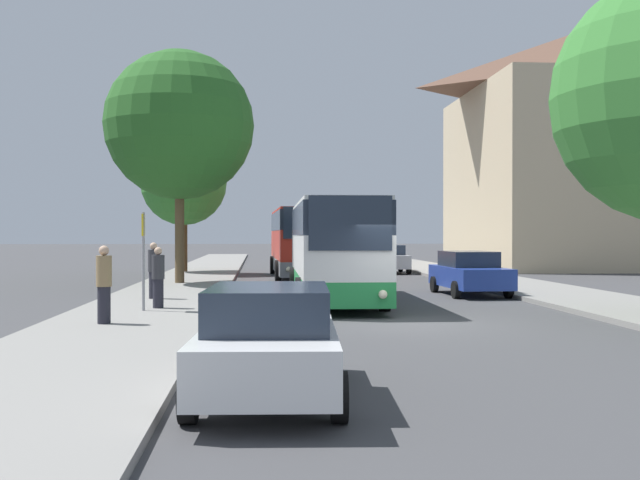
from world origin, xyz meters
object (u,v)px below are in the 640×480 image
bus_stop_sign (143,250)px  tree_left_far (184,183)px  pedestrian_waiting_near (154,270)px  tree_left_near (179,125)px  bus_front (334,249)px  pedestrian_walking_back (104,284)px  bus_middle (298,241)px  parked_car_right_far (388,259)px  parked_car_right_near (469,273)px  pedestrian_waiting_far (158,277)px  parked_car_left_curb (269,341)px

bus_stop_sign → tree_left_far: bearing=92.7°
pedestrian_waiting_near → tree_left_far: size_ratio=0.25×
tree_left_near → bus_front: bearing=-53.3°
pedestrian_waiting_near → pedestrian_walking_back: pedestrian_walking_back is taller
bus_middle → bus_stop_sign: bearing=-107.1°
pedestrian_waiting_near → tree_left_near: (0.01, 7.91, 5.84)m
bus_middle → tree_left_far: bearing=152.4°
tree_left_near → parked_car_right_far: bearing=42.4°
bus_front → pedestrian_walking_back: size_ratio=5.74×
parked_car_right_far → tree_left_far: (-11.59, -0.28, 4.28)m
parked_car_right_far → tree_left_far: bearing=2.0°
pedestrian_waiting_near → pedestrian_walking_back: (-0.20, -6.80, 0.00)m
parked_car_right_near → parked_car_right_far: same height
pedestrian_waiting_far → tree_left_near: size_ratio=0.17×
pedestrian_waiting_near → parked_car_right_near: bearing=-9.1°
parked_car_right_far → bus_front: bearing=75.1°
pedestrian_waiting_far → parked_car_left_curb: bearing=-29.5°
parked_car_right_near → pedestrian_waiting_far: 11.91m
tree_left_near → tree_left_far: (-0.77, 9.60, -1.81)m
pedestrian_waiting_near → pedestrian_waiting_far: size_ratio=1.06×
parked_car_right_far → pedestrian_walking_back: bearing=66.5°
pedestrian_waiting_far → tree_left_far: tree_left_far is taller
parked_car_right_near → pedestrian_waiting_near: (-11.15, -2.32, 0.25)m
bus_stop_sign → pedestrian_waiting_near: size_ratio=1.48×
parked_car_right_near → pedestrian_walking_back: size_ratio=2.51×
parked_car_left_curb → pedestrian_waiting_far: size_ratio=2.61×
pedestrian_waiting_near → pedestrian_waiting_far: 3.19m
parked_car_right_far → pedestrian_waiting_far: (-10.26, -20.93, 0.19)m
tree_left_far → parked_car_right_far: bearing=1.4°
bus_stop_sign → pedestrian_waiting_far: (0.31, 0.70, -0.80)m
parked_car_left_curb → parked_car_right_far: bearing=80.7°
parked_car_right_near → pedestrian_walking_back: (-11.35, -9.13, 0.25)m
pedestrian_waiting_near → tree_left_near: tree_left_near is taller
tree_left_near → bus_middle: bearing=50.0°
bus_front → tree_left_near: (-5.88, 7.90, 5.17)m
pedestrian_waiting_far → tree_left_far: 21.10m
bus_middle → parked_car_right_near: (5.67, -12.09, -1.04)m
bus_front → tree_left_near: tree_left_near is taller
bus_stop_sign → tree_left_near: 12.82m
bus_middle → pedestrian_waiting_far: (-4.91, -17.56, -0.84)m
bus_front → pedestrian_walking_back: (-6.09, -6.82, -0.68)m
bus_stop_sign → tree_left_near: size_ratio=0.27×
bus_middle → tree_left_far: (-6.24, 3.10, 3.25)m
pedestrian_waiting_near → bus_stop_sign: bearing=-107.0°
parked_car_left_curb → pedestrian_walking_back: size_ratio=2.46×
bus_middle → tree_left_near: tree_left_near is taller
parked_car_left_curb → bus_stop_sign: bus_stop_sign is taller
parked_car_right_near → tree_left_far: bearing=-53.8°
parked_car_right_far → tree_left_near: tree_left_near is taller
tree_left_near → tree_left_far: bearing=94.6°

